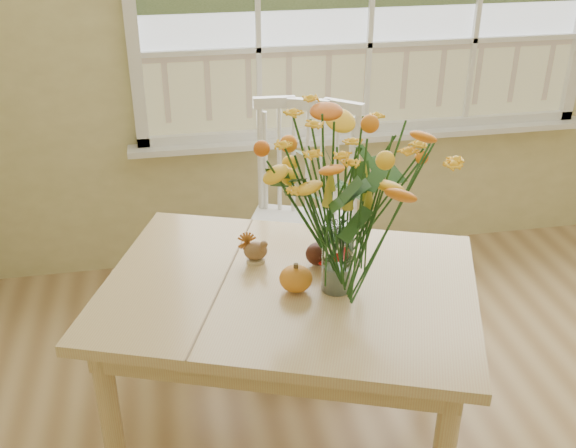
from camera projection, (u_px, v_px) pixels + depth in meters
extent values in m
cube|color=#C9BE81|center=(370.00, 1.00, 3.24)|extent=(4.00, 0.02, 2.70)
cube|color=white|center=(366.00, 136.00, 3.48)|extent=(2.42, 0.12, 0.03)
cube|color=tan|center=(289.00, 289.00, 2.28)|extent=(1.48, 1.27, 0.04)
cube|color=tan|center=(289.00, 306.00, 2.31)|extent=(1.32, 1.11, 0.10)
cylinder|color=tan|center=(111.00, 419.00, 2.20)|extent=(0.07, 0.07, 0.63)
cylinder|color=tan|center=(178.00, 299.00, 2.82)|extent=(0.07, 0.07, 0.63)
cylinder|color=tan|center=(436.00, 324.00, 2.67)|extent=(0.07, 0.07, 0.63)
cube|color=white|center=(300.00, 235.00, 2.97)|extent=(0.61, 0.59, 0.05)
cube|color=white|center=(308.00, 163.00, 3.00)|extent=(0.45, 0.21, 0.54)
cylinder|color=white|center=(252.00, 299.00, 2.97)|extent=(0.04, 0.04, 0.46)
cylinder|color=white|center=(269.00, 260.00, 3.27)|extent=(0.04, 0.04, 0.46)
cylinder|color=white|center=(334.00, 308.00, 2.90)|extent=(0.04, 0.04, 0.46)
cylinder|color=white|center=(344.00, 268.00, 3.20)|extent=(0.04, 0.04, 0.46)
cylinder|color=white|center=(337.00, 258.00, 2.20)|extent=(0.10, 0.10, 0.23)
ellipsoid|color=#C06816|center=(296.00, 280.00, 2.22)|extent=(0.11, 0.11, 0.09)
cylinder|color=#CCB78C|center=(256.00, 260.00, 2.40)|extent=(0.07, 0.07, 0.01)
ellipsoid|color=brown|center=(256.00, 251.00, 2.38)|extent=(0.09, 0.07, 0.07)
ellipsoid|color=#38160F|center=(318.00, 255.00, 2.36)|extent=(0.09, 0.09, 0.08)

